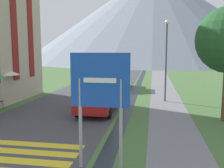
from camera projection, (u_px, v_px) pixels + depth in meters
ground_plane at (125, 87)px, 23.79m from camera, size 160.00×160.00×0.00m
road at (115, 76)px, 33.97m from camera, size 6.40×60.00×0.01m
footpath at (160, 77)px, 32.98m from camera, size 2.20×60.00×0.01m
drainage_channel at (142, 77)px, 33.37m from camera, size 0.60×60.00×0.00m
mountain_distant at (154, 16)px, 82.08m from camera, size 83.18×83.18×29.34m
road_sign at (100, 93)px, 7.18m from camera, size 1.73×0.11×3.45m
parked_car_near at (99, 96)px, 14.30m from camera, size 1.92×4.46×1.82m
parked_car_far at (118, 79)px, 22.98m from camera, size 1.85×4.47×1.82m
cafe_umbrella_rear_white at (4, 72)px, 16.16m from camera, size 1.98×1.98×2.32m
streetlamp at (166, 54)px, 16.89m from camera, size 0.28×0.28×5.52m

